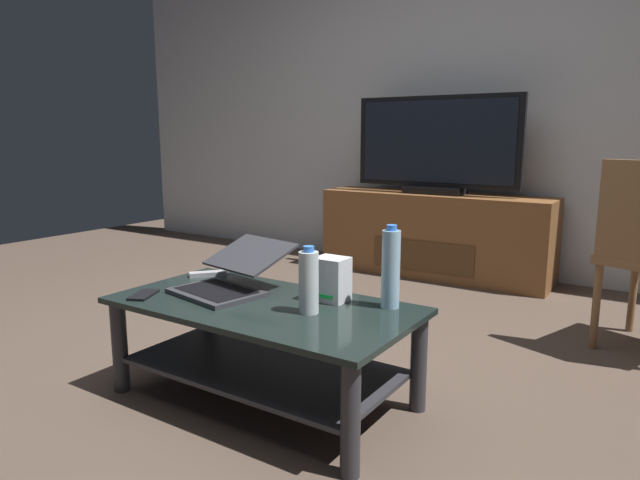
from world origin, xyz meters
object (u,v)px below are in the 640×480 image
object	(u,v)px
laptop	(230,277)
cell_phone	(144,295)
water_bottle_far	(309,282)
coffee_table	(263,334)
router_box	(332,279)
water_bottle_near	(391,268)
television	(436,147)
tv_remote	(208,274)
media_cabinet	(434,235)

from	to	relation	value
laptop	cell_phone	size ratio (longest dim) A/B	3.35
water_bottle_far	laptop	bearing A→B (deg)	172.52
coffee_table	water_bottle_far	world-z (taller)	water_bottle_far
router_box	water_bottle_near	distance (m)	0.23
router_box	television	bearing A→B (deg)	101.49
laptop	tv_remote	xyz separation A→B (m)	(-0.25, 0.13, -0.05)
media_cabinet	router_box	world-z (taller)	media_cabinet
water_bottle_near	tv_remote	distance (m)	0.88
water_bottle_far	coffee_table	bearing A→B (deg)	179.06
coffee_table	water_bottle_far	bearing A→B (deg)	-0.94
media_cabinet	water_bottle_far	size ratio (longest dim) A/B	6.87
media_cabinet	water_bottle_far	xyz separation A→B (m)	(0.42, -2.19, 0.20)
laptop	water_bottle_far	world-z (taller)	water_bottle_far
coffee_table	laptop	world-z (taller)	laptop
water_bottle_far	cell_phone	size ratio (longest dim) A/B	1.69
laptop	router_box	distance (m)	0.42
router_box	cell_phone	bearing A→B (deg)	-151.26
television	cell_phone	xyz separation A→B (m)	(-0.23, -2.35, -0.52)
coffee_table	media_cabinet	xyz separation A→B (m)	(-0.21, 2.19, 0.03)
cell_phone	laptop	bearing A→B (deg)	20.62
water_bottle_near	cell_phone	bearing A→B (deg)	-155.28
cell_phone	water_bottle_far	bearing A→B (deg)	-8.95
coffee_table	television	bearing A→B (deg)	95.51
media_cabinet	water_bottle_near	world-z (taller)	water_bottle_near
coffee_table	water_bottle_far	size ratio (longest dim) A/B	4.80
router_box	water_bottle_far	xyz separation A→B (m)	(0.01, -0.17, 0.03)
cell_phone	coffee_table	bearing A→B (deg)	-1.71
coffee_table	tv_remote	world-z (taller)	tv_remote
coffee_table	router_box	xyz separation A→B (m)	(0.20, 0.16, 0.20)
cell_phone	tv_remote	world-z (taller)	tv_remote
water_bottle_far	cell_phone	xyz separation A→B (m)	(-0.65, -0.18, -0.11)
water_bottle_far	tv_remote	xyz separation A→B (m)	(-0.66, 0.18, -0.10)
television	router_box	xyz separation A→B (m)	(0.41, -2.00, -0.45)
coffee_table	router_box	bearing A→B (deg)	39.59
router_box	tv_remote	distance (m)	0.65
coffee_table	media_cabinet	bearing A→B (deg)	95.45
television	water_bottle_far	world-z (taller)	television
tv_remote	television	bearing A→B (deg)	122.72
laptop	water_bottle_far	size ratio (longest dim) A/B	1.98
cell_phone	tv_remote	bearing A→B (deg)	67.90
television	tv_remote	distance (m)	2.07
television	cell_phone	distance (m)	2.42
water_bottle_near	water_bottle_far	distance (m)	0.30
coffee_table	water_bottle_near	world-z (taller)	water_bottle_near
cell_phone	tv_remote	xyz separation A→B (m)	(-0.02, 0.36, 0.01)
laptop	tv_remote	world-z (taller)	laptop
coffee_table	tv_remote	xyz separation A→B (m)	(-0.45, 0.18, 0.13)
router_box	water_bottle_far	size ratio (longest dim) A/B	0.70
cell_phone	television	bearing A→B (deg)	59.88
media_cabinet	tv_remote	size ratio (longest dim) A/B	10.15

